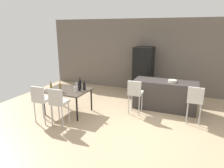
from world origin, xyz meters
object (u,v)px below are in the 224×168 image
object	(u,v)px
dining_table	(68,92)
wine_bottle_near	(51,87)
fruit_bowl	(172,81)
kitchen_island	(165,95)
wine_bottle_right	(79,87)
wine_glass_left	(76,83)
dining_chair_near	(41,98)
dining_chair_far	(58,101)
wine_bottle_inner	(80,84)
bar_chair_middle	(195,99)
wine_bottle_far	(84,86)
wine_bottle_corner	(60,88)
bar_chair_left	(135,92)
refrigerator	(143,71)
wine_glass_middle	(75,87)

from	to	relation	value
dining_table	wine_bottle_near	world-z (taller)	wine_bottle_near
fruit_bowl	kitchen_island	bearing A→B (deg)	166.49
wine_bottle_right	wine_glass_left	size ratio (longest dim) A/B	1.71
dining_table	dining_chair_near	bearing A→B (deg)	-108.57
dining_chair_far	wine_bottle_inner	distance (m)	1.14
dining_table	wine_bottle_near	distance (m)	0.51
bar_chair_middle	dining_chair_far	world-z (taller)	same
wine_bottle_far	wine_bottle_corner	size ratio (longest dim) A/B	0.90
bar_chair_left	dining_table	distance (m)	2.03
bar_chair_left	refrigerator	bearing A→B (deg)	97.88
dining_chair_far	wine_bottle_near	xyz separation A→B (m)	(-0.62, 0.52, 0.16)
dining_chair_far	fruit_bowl	xyz separation A→B (m)	(2.60, 2.24, 0.26)
refrigerator	dining_chair_far	bearing A→B (deg)	-110.22
dining_chair_far	wine_bottle_corner	world-z (taller)	wine_bottle_corner
fruit_bowl	dining_chair_far	bearing A→B (deg)	-139.24
wine_bottle_right	wine_bottle_near	xyz separation A→B (m)	(-0.73, -0.37, 0.00)
wine_bottle_near	wine_bottle_far	bearing A→B (deg)	30.43
wine_bottle_right	kitchen_island	bearing A→B (deg)	31.54
bar_chair_left	wine_bottle_inner	size ratio (longest dim) A/B	3.08
wine_glass_middle	fruit_bowl	bearing A→B (deg)	28.85
kitchen_island	wine_bottle_near	bearing A→B (deg)	-149.54
bar_chair_left	wine_bottle_far	world-z (taller)	bar_chair_left
wine_bottle_near	bar_chair_left	bearing A→B (deg)	24.16
bar_chair_left	dining_chair_near	world-z (taller)	same
kitchen_island	dining_chair_near	size ratio (longest dim) A/B	1.87
bar_chair_left	dining_chair_far	world-z (taller)	same
wine_bottle_far	fruit_bowl	xyz separation A→B (m)	(2.39, 1.24, 0.10)
bar_chair_left	wine_bottle_inner	bearing A→B (deg)	-166.52
kitchen_island	bar_chair_left	xyz separation A→B (m)	(-0.77, -0.76, 0.24)
wine_bottle_inner	wine_bottle_far	bearing A→B (deg)	-30.07
bar_chair_left	wine_glass_middle	bearing A→B (deg)	-156.24
wine_bottle_far	wine_glass_left	size ratio (longest dim) A/B	1.67
wine_glass_left	dining_chair_far	bearing A→B (deg)	-80.72
wine_bottle_near	refrigerator	world-z (taller)	refrigerator
wine_glass_middle	fruit_bowl	world-z (taller)	fruit_bowl
dining_table	wine_glass_left	world-z (taller)	wine_glass_left
wine_bottle_corner	fruit_bowl	size ratio (longest dim) A/B	1.25
wine_bottle_far	fruit_bowl	world-z (taller)	wine_bottle_far
bar_chair_middle	wine_bottle_corner	size ratio (longest dim) A/B	3.27
bar_chair_middle	dining_chair_far	bearing A→B (deg)	-155.09
wine_bottle_far	refrigerator	distance (m)	2.86
wine_bottle_corner	kitchen_island	bearing A→B (deg)	31.69
bar_chair_middle	fruit_bowl	size ratio (longest dim) A/B	4.09
wine_glass_middle	refrigerator	world-z (taller)	refrigerator
wine_bottle_far	wine_bottle_right	xyz separation A→B (m)	(-0.10, -0.12, 0.00)
dining_table	fruit_bowl	world-z (taller)	fruit_bowl
wine_bottle_near	fruit_bowl	bearing A→B (deg)	28.16
dining_chair_near	refrigerator	bearing A→B (deg)	62.27
wine_bottle_inner	wine_glass_left	world-z (taller)	wine_bottle_inner
dining_chair_near	bar_chair_middle	bearing A→B (deg)	21.59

